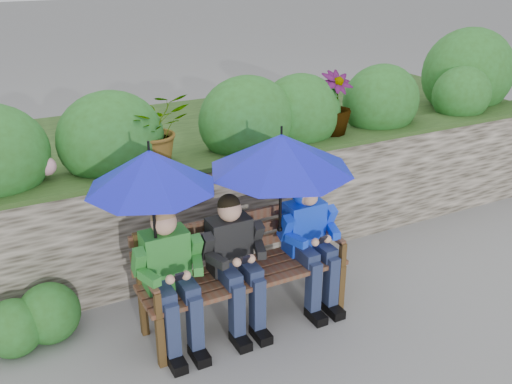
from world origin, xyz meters
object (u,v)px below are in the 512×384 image
boy_middle (235,257)px  boy_right (310,233)px  park_bench (241,263)px  umbrella_left (150,170)px  umbrella_right (281,152)px  boy_left (171,272)px

boy_middle → boy_right: bearing=1.1°
park_bench → boy_right: (0.57, -0.06, 0.15)m
umbrella_left → park_bench: bearing=3.0°
umbrella_left → umbrella_right: (0.98, 0.02, -0.05)m
umbrella_left → umbrella_right: 0.98m
park_bench → umbrella_right: size_ratio=1.47×
boy_left → boy_right: size_ratio=1.02×
boy_right → boy_left: bearing=-179.3°
boy_left → umbrella_right: size_ratio=0.99×
boy_left → boy_right: (1.15, 0.01, 0.03)m
boy_left → boy_right: boy_left is taller
umbrella_right → boy_left: bearing=-176.3°
umbrella_right → park_bench: bearing=178.1°
boy_right → umbrella_right: (-0.24, 0.04, 0.69)m
boy_right → umbrella_right: bearing=169.6°
boy_right → umbrella_right: size_ratio=0.97×
boy_middle → umbrella_right: size_ratio=0.97×
boy_left → umbrella_left: umbrella_left is taller
umbrella_left → umbrella_right: umbrella_left is taller
park_bench → boy_right: size_ratio=1.52×
boy_left → umbrella_left: bearing=154.7°
park_bench → boy_left: size_ratio=1.49×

